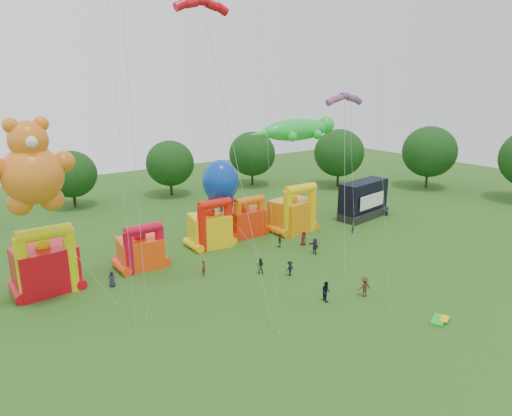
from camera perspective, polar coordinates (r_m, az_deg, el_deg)
ground at (r=36.67m, az=17.52°, el=-17.26°), size 160.00×160.00×0.00m
tree_ring at (r=33.21m, az=16.36°, el=-8.49°), size 120.93×123.01×12.07m
bouncy_castle_0 at (r=47.87m, az=-24.79°, el=-6.56°), size 5.63×4.65×6.77m
bouncy_castle_1 at (r=50.53m, az=-14.16°, el=-5.12°), size 4.87×4.11×5.12m
bouncy_castle_2 at (r=55.44m, az=-5.68°, el=-2.44°), size 5.29×4.57×6.09m
bouncy_castle_3 at (r=58.91m, az=-1.40°, el=-1.52°), size 4.56×3.67×5.44m
bouncy_castle_4 at (r=60.89m, az=4.72°, el=-0.59°), size 6.03×5.18×6.59m
stage_trailer at (r=68.46m, az=13.28°, el=1.00°), size 9.02×4.49×5.47m
teddy_bear_kite at (r=42.13m, az=-23.95°, el=-0.39°), size 8.54×5.51×16.80m
gecko_kite at (r=62.52m, az=5.23°, el=8.86°), size 14.40×6.21×14.71m
octopus_kite at (r=56.36m, az=-3.97°, el=1.77°), size 4.49×8.96×10.25m
parafoil_kites at (r=40.36m, az=-1.69°, el=5.57°), size 26.26×12.86×29.57m
diamond_kites at (r=38.80m, az=3.74°, el=9.29°), size 23.42×15.44×34.28m
folded_kite_bundle at (r=42.21m, az=21.92°, el=-12.86°), size 2.23×1.67×0.31m
spectator_0 at (r=47.16m, az=-17.57°, el=-8.43°), size 0.95×0.80×1.64m
spectator_1 at (r=47.69m, az=-6.53°, el=-7.43°), size 0.64×0.75×1.73m
spectator_2 at (r=47.97m, az=0.52°, el=-7.22°), size 1.01×1.02×1.67m
spectator_3 at (r=47.55m, az=4.24°, el=-7.53°), size 1.06×0.64×1.59m
spectator_4 at (r=55.27m, az=2.98°, el=-4.05°), size 0.94×1.06×1.72m
spectator_5 at (r=53.54m, az=7.34°, el=-4.74°), size 0.73×1.78×1.87m
spectator_6 at (r=56.14m, az=5.97°, el=-3.79°), size 0.88×0.60×1.74m
spectator_7 at (r=61.48m, az=12.04°, el=-2.41°), size 0.68×0.62×1.55m
spectator_8 at (r=42.77m, az=8.74°, el=-10.23°), size 0.94×1.08×1.89m
spectator_9 at (r=44.20m, az=13.41°, el=-9.56°), size 1.40×1.00×1.95m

